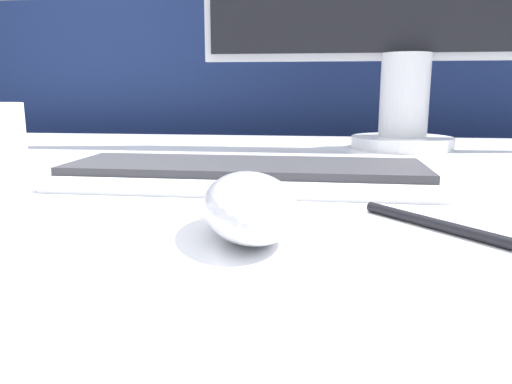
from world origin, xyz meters
TOP-DOWN VIEW (x-y plane):
  - partition_panel at (0.00, 0.61)m, footprint 5.00×0.03m
  - computer_mouse_near at (0.08, -0.26)m, footprint 0.09×0.13m
  - keyboard at (0.05, -0.08)m, footprint 0.38×0.13m
  - pen at (0.21, -0.24)m, footprint 0.11×0.12m

SIDE VIEW (x-z plane):
  - partition_panel at x=0.00m, z-range 0.00..1.07m
  - pen at x=0.21m, z-range 0.77..0.78m
  - keyboard at x=0.05m, z-range 0.77..0.79m
  - computer_mouse_near at x=0.08m, z-range 0.77..0.81m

